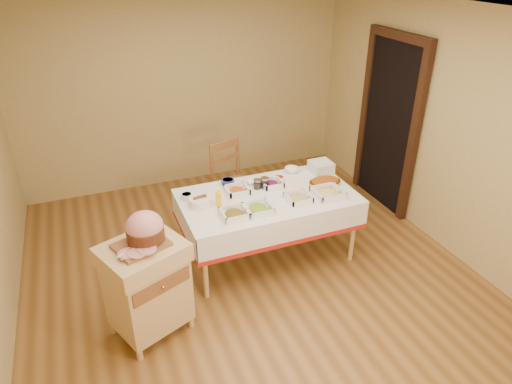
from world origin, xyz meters
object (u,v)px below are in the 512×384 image
ham_on_board (144,230)px  mustard_bottle (219,199)px  dining_table (267,209)px  preserve_jar_left (257,184)px  bread_basket (200,202)px  preserve_jar_right (265,183)px  brass_platter (325,182)px  butcher_cart (147,284)px  dining_chair (233,183)px  plate_stack (321,167)px

ham_on_board → mustard_bottle: 1.03m
dining_table → preserve_jar_left: size_ratio=16.85×
preserve_jar_left → bread_basket: preserve_jar_left is taller
preserve_jar_right → brass_platter: (0.64, -0.16, -0.03)m
butcher_cart → dining_chair: size_ratio=0.89×
butcher_cart → dining_table: bearing=25.2°
plate_stack → brass_platter: (-0.10, -0.28, -0.04)m
brass_platter → butcher_cart: bearing=-162.3°
preserve_jar_left → brass_platter: bearing=-13.6°
preserve_jar_right → plate_stack: bearing=8.8°
preserve_jar_left → preserve_jar_right: bearing=-9.5°
ham_on_board → preserve_jar_left: bearing=31.6°
dining_table → mustard_bottle: bearing=-177.8°
ham_on_board → plate_stack: 2.33m
plate_stack → brass_platter: size_ratio=0.65×
dining_chair → bread_basket: 1.02m
mustard_bottle → butcher_cart: bearing=-143.4°
dining_chair → ham_on_board: size_ratio=2.37×
dining_table → butcher_cart: 1.54m
preserve_jar_left → bread_basket: 0.67m
dining_table → brass_platter: brass_platter is taller
dining_table → ham_on_board: 1.55m
mustard_bottle → bread_basket: mustard_bottle is taller
dining_chair → preserve_jar_left: dining_chair is taller
dining_chair → dining_table: bearing=-83.3°
mustard_bottle → brass_platter: bearing=1.3°
dining_table → brass_platter: bearing=0.6°
bread_basket → preserve_jar_right: bearing=8.4°
dining_chair → bread_basket: (-0.61, -0.77, 0.28)m
dining_chair → butcher_cart: bearing=-131.1°
preserve_jar_left → brass_platter: preserve_jar_left is taller
bread_basket → brass_platter: bread_basket is taller
dining_chair → preserve_jar_right: (0.14, -0.66, 0.29)m
butcher_cart → preserve_jar_left: size_ratio=8.42×
preserve_jar_right → brass_platter: size_ratio=0.33×
preserve_jar_left → brass_platter: 0.75m
brass_platter → preserve_jar_left: bearing=166.4°
butcher_cart → dining_chair: dining_chair is taller
brass_platter → preserve_jar_right: bearing=165.9°
dining_chair → plate_stack: (0.88, -0.54, 0.30)m
brass_platter → ham_on_board: bearing=-162.8°
dining_table → mustard_bottle: 0.59m
plate_stack → dining_chair: bearing=148.3°
dining_table → dining_chair: (-0.10, 0.83, -0.07)m
dining_table → preserve_jar_right: bearing=76.9°
mustard_bottle → dining_chair: bearing=62.6°
ham_on_board → brass_platter: size_ratio=1.19×
dining_table → dining_chair: 0.84m
dining_chair → brass_platter: 1.16m
dining_chair → preserve_jar_right: size_ratio=8.57×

